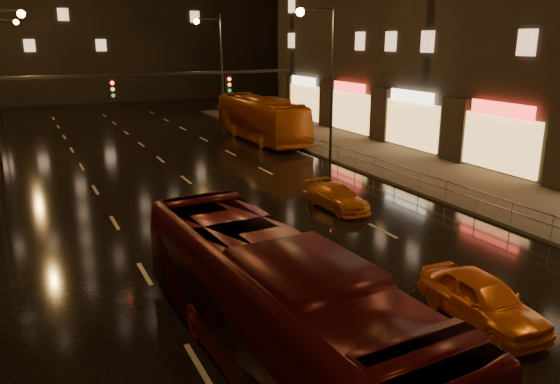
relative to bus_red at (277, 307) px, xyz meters
name	(u,v)px	position (x,y,z in m)	size (l,w,h in m)	color
ground	(197,188)	(3.26, 16.99, -1.64)	(140.00, 140.00, 0.00)	black
sidewalk_right	(453,180)	(16.76, 11.99, -1.57)	(7.00, 70.00, 0.15)	#38332D
traffic_signal	(91,105)	(-1.80, 16.99, 3.09)	(15.31, 0.32, 6.20)	black
railing_right	(375,161)	(13.46, 14.99, -0.75)	(0.05, 56.00, 1.00)	#99999E
bus_red	(277,307)	(0.00, 0.00, 0.00)	(2.76, 11.79, 3.28)	#500B0E
bus_curb	(261,119)	(12.26, 28.66, 0.07)	(2.88, 12.30, 3.43)	#AB4B11
taxi_near	(482,299)	(6.19, -0.50, -0.93)	(1.67, 4.15, 1.41)	orange
taxi_far	(337,197)	(8.17, 10.50, -1.08)	(1.58, 3.88, 1.13)	orange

